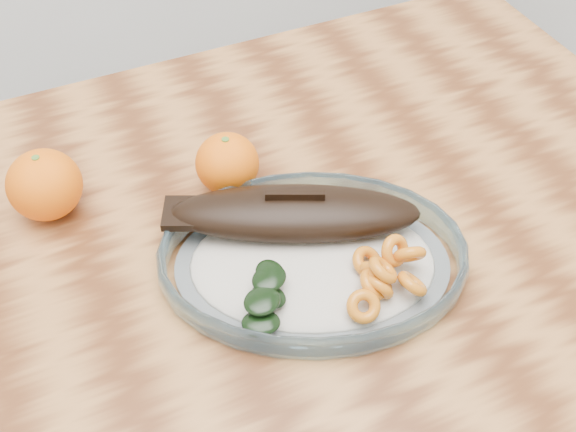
{
  "coord_description": "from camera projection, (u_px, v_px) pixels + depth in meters",
  "views": [
    {
      "loc": [
        -0.11,
        -0.44,
        1.32
      ],
      "look_at": [
        0.1,
        0.04,
        0.77
      ],
      "focal_mm": 45.0,
      "sensor_mm": 36.0,
      "label": 1
    }
  ],
  "objects": [
    {
      "name": "orange_right",
      "position": [
        227.0,
        163.0,
        0.79
      ],
      "size": [
        0.07,
        0.07,
        0.07
      ],
      "primitive_type": "sphere",
      "color": "#FF6F05",
      "rests_on": "dining_table"
    },
    {
      "name": "dining_table",
      "position": [
        220.0,
        345.0,
        0.79
      ],
      "size": [
        1.2,
        0.8,
        0.75
      ],
      "color": "#592D15",
      "rests_on": "ground"
    },
    {
      "name": "plated_meal",
      "position": [
        312.0,
        254.0,
        0.72
      ],
      "size": [
        0.72,
        0.72,
        0.08
      ],
      "rotation": [
        0.0,
        0.0,
        -0.39
      ],
      "color": "white",
      "rests_on": "dining_table"
    },
    {
      "name": "orange_left",
      "position": [
        45.0,
        185.0,
        0.76
      ],
      "size": [
        0.08,
        0.08,
        0.08
      ],
      "primitive_type": "sphere",
      "color": "#FF6F05",
      "rests_on": "dining_table"
    }
  ]
}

